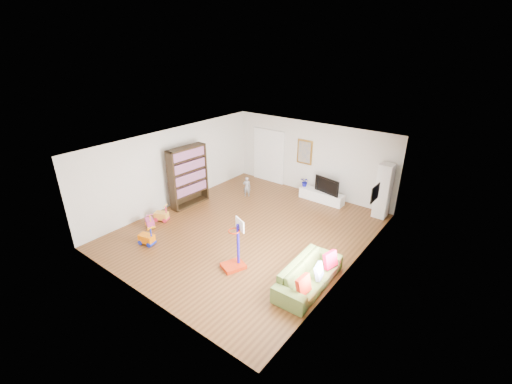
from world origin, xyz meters
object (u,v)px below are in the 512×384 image
Objects in this scene: sofa at (309,275)px; basketball_hoop at (233,245)px; media_console at (321,196)px; bookshelf at (188,177)px.

sofa is 1.54× the size of basketball_hoop.
basketball_hoop is at bearing -88.31° from media_console.
media_console is at bearing 113.10° from basketball_hoop.
media_console is 1.20× the size of basketball_hoop.
bookshelf is 4.15m from basketball_hoop.
media_console is 0.78× the size of bookshelf.
bookshelf reaches higher than media_console.
sofa is at bearing 39.01° from basketball_hoop.
bookshelf reaches higher than sofa.
media_console is at bearing 22.29° from sofa.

